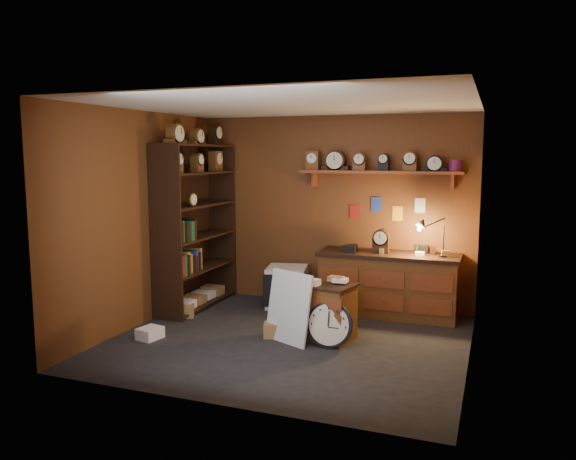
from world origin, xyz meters
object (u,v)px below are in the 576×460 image
Objects in this scene: shelving_unit at (194,219)px; workbench at (388,281)px; low_cabinet at (328,309)px; big_round_clock at (329,325)px.

workbench is at bearing 10.48° from shelving_unit.
big_round_clock is at bearing -57.11° from low_cabinet.
shelving_unit is at bearing 174.25° from low_cabinet.
low_cabinet is (-0.47, -1.25, -0.11)m from workbench.
shelving_unit is 2.49m from low_cabinet.
workbench is 3.53× the size of big_round_clock.
big_round_clock is at bearing -23.86° from shelving_unit.
low_cabinet is 1.42× the size of big_round_clock.
workbench reaches higher than big_round_clock.
shelving_unit is 3.43× the size of low_cabinet.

